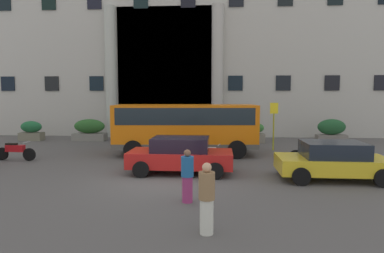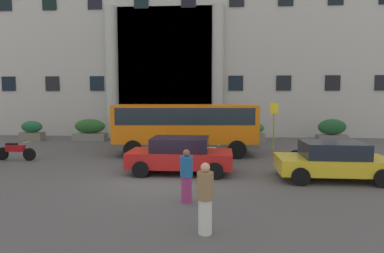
{
  "view_description": "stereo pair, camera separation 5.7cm",
  "coord_description": "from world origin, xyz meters",
  "px_view_note": "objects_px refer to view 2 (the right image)",
  "views": [
    {
      "loc": [
        1.82,
        -11.51,
        3.03
      ],
      "look_at": [
        0.77,
        5.22,
        1.48
      ],
      "focal_mm": 31.1,
      "sensor_mm": 36.0,
      "label": 1
    },
    {
      "loc": [
        1.88,
        -11.5,
        3.03
      ],
      "look_at": [
        0.77,
        5.22,
        1.48
      ],
      "focal_mm": 31.1,
      "sensor_mm": 36.0,
      "label": 2
    }
  ],
  "objects_px": {
    "scooter_by_planter": "(205,154)",
    "pedestrian_man_crossing": "(205,199)",
    "hedge_planter_east": "(253,133)",
    "hedge_planter_entrance_right": "(169,129)",
    "parked_hatchback_near": "(333,160)",
    "hedge_planter_entrance_left": "(332,131)",
    "motorcycle_near_kerb": "(15,151)",
    "hedge_planter_west": "(32,131)",
    "orange_minibus": "(186,125)",
    "white_taxi_kerbside": "(180,155)",
    "bus_stop_sign": "(274,121)",
    "motorcycle_far_end": "(311,154)",
    "pedestrian_woman_with_bag": "(186,176)",
    "hedge_planter_far_east": "(90,130)"
  },
  "relations": [
    {
      "from": "scooter_by_planter",
      "to": "pedestrian_man_crossing",
      "type": "distance_m",
      "value": 7.62
    },
    {
      "from": "hedge_planter_east",
      "to": "hedge_planter_entrance_right",
      "type": "bearing_deg",
      "value": 173.37
    },
    {
      "from": "parked_hatchback_near",
      "to": "hedge_planter_entrance_left",
      "type": "bearing_deg",
      "value": 72.46
    },
    {
      "from": "motorcycle_near_kerb",
      "to": "scooter_by_planter",
      "type": "bearing_deg",
      "value": 2.64
    },
    {
      "from": "scooter_by_planter",
      "to": "motorcycle_near_kerb",
      "type": "bearing_deg",
      "value": -169.89
    },
    {
      "from": "hedge_planter_west",
      "to": "parked_hatchback_near",
      "type": "bearing_deg",
      "value": -29.91
    },
    {
      "from": "orange_minibus",
      "to": "motorcycle_near_kerb",
      "type": "bearing_deg",
      "value": -168.3
    },
    {
      "from": "orange_minibus",
      "to": "hedge_planter_entrance_right",
      "type": "relative_size",
      "value": 4.49
    },
    {
      "from": "hedge_planter_east",
      "to": "hedge_planter_entrance_left",
      "type": "height_order",
      "value": "hedge_planter_entrance_left"
    },
    {
      "from": "white_taxi_kerbside",
      "to": "scooter_by_planter",
      "type": "distance_m",
      "value": 2.08
    },
    {
      "from": "bus_stop_sign",
      "to": "hedge_planter_east",
      "type": "xyz_separation_m",
      "value": [
        -0.77,
        3.04,
        -1.0
      ]
    },
    {
      "from": "orange_minibus",
      "to": "motorcycle_far_end",
      "type": "height_order",
      "value": "orange_minibus"
    },
    {
      "from": "motorcycle_near_kerb",
      "to": "scooter_by_planter",
      "type": "relative_size",
      "value": 1.02
    },
    {
      "from": "orange_minibus",
      "to": "pedestrian_woman_with_bag",
      "type": "xyz_separation_m",
      "value": [
        0.69,
        -7.77,
        -0.8
      ]
    },
    {
      "from": "scooter_by_planter",
      "to": "pedestrian_woman_with_bag",
      "type": "xyz_separation_m",
      "value": [
        -0.38,
        -5.45,
        0.3
      ]
    },
    {
      "from": "hedge_planter_entrance_right",
      "to": "motorcycle_near_kerb",
      "type": "height_order",
      "value": "hedge_planter_entrance_right"
    },
    {
      "from": "hedge_planter_far_east",
      "to": "parked_hatchback_near",
      "type": "relative_size",
      "value": 0.55
    },
    {
      "from": "hedge_planter_entrance_right",
      "to": "white_taxi_kerbside",
      "type": "xyz_separation_m",
      "value": [
        1.71,
        -9.48,
        -0.04
      ]
    },
    {
      "from": "parked_hatchback_near",
      "to": "scooter_by_planter",
      "type": "xyz_separation_m",
      "value": [
        -4.68,
        2.52,
        -0.25
      ]
    },
    {
      "from": "hedge_planter_far_east",
      "to": "scooter_by_planter",
      "type": "distance_m",
      "value": 10.86
    },
    {
      "from": "hedge_planter_entrance_right",
      "to": "scooter_by_planter",
      "type": "bearing_deg",
      "value": -70.97
    },
    {
      "from": "bus_stop_sign",
      "to": "hedge_planter_far_east",
      "type": "relative_size",
      "value": 1.21
    },
    {
      "from": "hedge_planter_east",
      "to": "pedestrian_man_crossing",
      "type": "bearing_deg",
      "value": -100.59
    },
    {
      "from": "motorcycle_far_end",
      "to": "pedestrian_woman_with_bag",
      "type": "xyz_separation_m",
      "value": [
        -5.08,
        -5.71,
        0.3
      ]
    },
    {
      "from": "hedge_planter_west",
      "to": "hedge_planter_entrance_right",
      "type": "relative_size",
      "value": 0.93
    },
    {
      "from": "hedge_planter_far_east",
      "to": "motorcycle_far_end",
      "type": "relative_size",
      "value": 1.12
    },
    {
      "from": "pedestrian_man_crossing",
      "to": "bus_stop_sign",
      "type": "bearing_deg",
      "value": 92.52
    },
    {
      "from": "motorcycle_near_kerb",
      "to": "pedestrian_woman_with_bag",
      "type": "height_order",
      "value": "pedestrian_woman_with_bag"
    },
    {
      "from": "hedge_planter_entrance_left",
      "to": "motorcycle_far_end",
      "type": "bearing_deg",
      "value": -115.39
    },
    {
      "from": "motorcycle_near_kerb",
      "to": "motorcycle_far_end",
      "type": "height_order",
      "value": "same"
    },
    {
      "from": "hedge_planter_east",
      "to": "pedestrian_woman_with_bag",
      "type": "distance_m",
      "value": 12.88
    },
    {
      "from": "pedestrian_woman_with_bag",
      "to": "hedge_planter_entrance_left",
      "type": "bearing_deg",
      "value": 165.02
    },
    {
      "from": "hedge_planter_entrance_right",
      "to": "parked_hatchback_near",
      "type": "xyz_separation_m",
      "value": [
        7.31,
        -10.16,
        -0.05
      ]
    },
    {
      "from": "hedge_planter_west",
      "to": "pedestrian_man_crossing",
      "type": "xyz_separation_m",
      "value": [
        12.22,
        -14.68,
        0.16
      ]
    },
    {
      "from": "bus_stop_sign",
      "to": "parked_hatchback_near",
      "type": "relative_size",
      "value": 0.67
    },
    {
      "from": "hedge_planter_entrance_left",
      "to": "scooter_by_planter",
      "type": "distance_m",
      "value": 10.78
    },
    {
      "from": "bus_stop_sign",
      "to": "white_taxi_kerbside",
      "type": "distance_m",
      "value": 7.48
    },
    {
      "from": "orange_minibus",
      "to": "scooter_by_planter",
      "type": "distance_m",
      "value": 2.78
    },
    {
      "from": "orange_minibus",
      "to": "motorcycle_far_end",
      "type": "xyz_separation_m",
      "value": [
        5.77,
        -2.06,
        -1.1
      ]
    },
    {
      "from": "orange_minibus",
      "to": "motorcycle_far_end",
      "type": "bearing_deg",
      "value": -23.09
    },
    {
      "from": "hedge_planter_far_east",
      "to": "pedestrian_woman_with_bag",
      "type": "relative_size",
      "value": 1.44
    },
    {
      "from": "motorcycle_near_kerb",
      "to": "pedestrian_woman_with_bag",
      "type": "bearing_deg",
      "value": -29.46
    },
    {
      "from": "motorcycle_near_kerb",
      "to": "scooter_by_planter",
      "type": "distance_m",
      "value": 8.97
    },
    {
      "from": "scooter_by_planter",
      "to": "motorcycle_far_end",
      "type": "xyz_separation_m",
      "value": [
        4.7,
        0.26,
        -0.0
      ]
    },
    {
      "from": "hedge_planter_east",
      "to": "pedestrian_woman_with_bag",
      "type": "bearing_deg",
      "value": -104.94
    },
    {
      "from": "scooter_by_planter",
      "to": "pedestrian_woman_with_bag",
      "type": "relative_size",
      "value": 1.29
    },
    {
      "from": "pedestrian_woman_with_bag",
      "to": "hedge_planter_east",
      "type": "bearing_deg",
      "value": -176.42
    },
    {
      "from": "bus_stop_sign",
      "to": "hedge_planter_entrance_left",
      "type": "bearing_deg",
      "value": 37.25
    },
    {
      "from": "hedge_planter_west",
      "to": "pedestrian_woman_with_bag",
      "type": "height_order",
      "value": "pedestrian_woman_with_bag"
    },
    {
      "from": "parked_hatchback_near",
      "to": "scooter_by_planter",
      "type": "relative_size",
      "value": 2.02
    }
  ]
}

